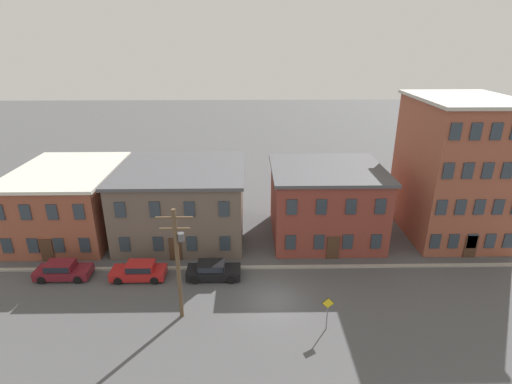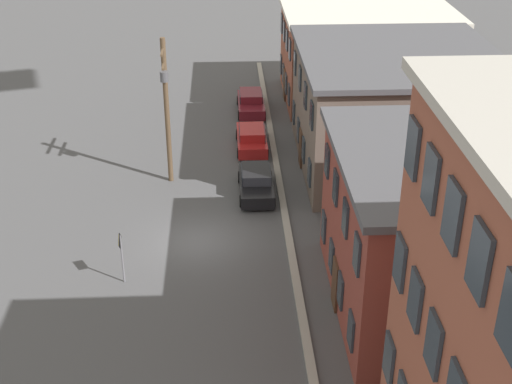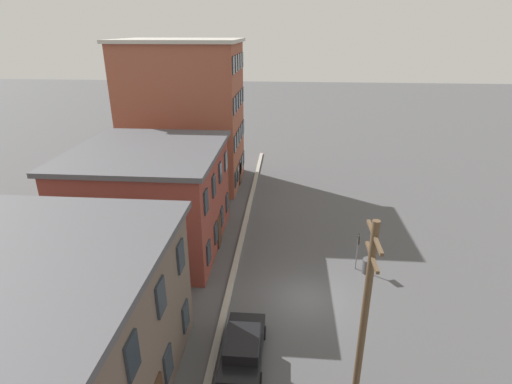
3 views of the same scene
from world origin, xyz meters
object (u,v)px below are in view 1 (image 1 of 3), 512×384
caution_sign (328,309)px  utility_pole (178,259)px  car_maroon (62,270)px  car_black (213,270)px  car_red (139,270)px

caution_sign → utility_pole: utility_pole is taller
car_maroon → utility_pole: 12.37m
car_maroon → caution_sign: size_ratio=1.71×
utility_pole → car_maroon: bearing=154.4°
utility_pole → car_black: bearing=69.7°
car_maroon → utility_pole: bearing=-25.6°
car_maroon → car_red: bearing=-2.0°
car_black → caution_sign: size_ratio=1.71×
caution_sign → utility_pole: 10.55m
car_maroon → car_black: 12.36m
car_red → caution_sign: bearing=-24.2°
car_maroon → utility_pole: size_ratio=0.53×
car_red → car_maroon: bearing=178.0°
car_maroon → car_red: same height
car_red → utility_pole: utility_pole is taller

